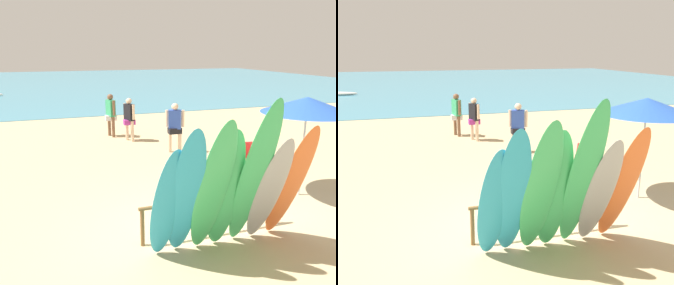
# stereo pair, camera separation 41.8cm
# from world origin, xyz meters

# --- Properties ---
(ground) EXTENTS (60.00, 60.00, 0.00)m
(ground) POSITION_xyz_m (0.00, 14.00, 0.00)
(ground) COLOR tan
(ocean_water) EXTENTS (60.00, 40.00, 0.02)m
(ocean_water) POSITION_xyz_m (0.00, 32.26, 0.01)
(ocean_water) COLOR teal
(ocean_water) RESTS_ON ground
(surfboard_rack) EXTENTS (2.57, 0.07, 0.70)m
(surfboard_rack) POSITION_xyz_m (0.00, 0.00, 0.54)
(surfboard_rack) COLOR brown
(surfboard_rack) RESTS_ON ground
(surfboard_teal_0) EXTENTS (0.55, 0.85, 1.96)m
(surfboard_teal_0) POSITION_xyz_m (-1.01, -0.66, 0.98)
(surfboard_teal_0) COLOR #289EC6
(surfboard_teal_0) RESTS_ON ground
(surfboard_teal_1) EXTENTS (0.56, 1.03, 2.26)m
(surfboard_teal_1) POSITION_xyz_m (-0.75, -0.73, 1.13)
(surfboard_teal_1) COLOR #289EC6
(surfboard_teal_1) RESTS_ON ground
(surfboard_green_2) EXTENTS (0.59, 1.00, 2.35)m
(surfboard_green_2) POSITION_xyz_m (-0.33, -0.75, 1.18)
(surfboard_green_2) COLOR #38B266
(surfboard_green_2) RESTS_ON ground
(surfboard_green_3) EXTENTS (0.60, 0.82, 2.16)m
(surfboard_green_3) POSITION_xyz_m (-0.06, -0.65, 1.08)
(surfboard_green_3) COLOR #38B266
(surfboard_green_3) RESTS_ON ground
(surfboard_green_4) EXTENTS (0.52, 1.17, 2.63)m
(surfboard_green_4) POSITION_xyz_m (0.33, -0.81, 1.31)
(surfboard_green_4) COLOR #38B266
(surfboard_green_4) RESTS_ON ground
(surfboard_grey_5) EXTENTS (0.50, 0.91, 2.00)m
(surfboard_grey_5) POSITION_xyz_m (0.69, -0.72, 1.00)
(surfboard_grey_5) COLOR #999EA3
(surfboard_grey_5) RESTS_ON ground
(surfboard_orange_6) EXTENTS (0.56, 0.96, 2.16)m
(surfboard_orange_6) POSITION_xyz_m (1.11, -0.70, 1.08)
(surfboard_orange_6) COLOR orange
(surfboard_orange_6) RESTS_ON ground
(beachgoer_midbeach) EXTENTS (0.57, 0.33, 1.59)m
(beachgoer_midbeach) POSITION_xyz_m (1.19, 5.14, 0.92)
(beachgoer_midbeach) COLOR beige
(beachgoer_midbeach) RESTS_ON ground
(beachgoer_near_rack) EXTENTS (0.41, 0.54, 1.56)m
(beachgoer_near_rack) POSITION_xyz_m (0.14, 7.04, 0.90)
(beachgoer_near_rack) COLOR beige
(beachgoer_near_rack) RESTS_ON ground
(beachgoer_strolling) EXTENTS (0.42, 0.59, 1.62)m
(beachgoer_strolling) POSITION_xyz_m (-0.37, 7.93, 0.93)
(beachgoer_strolling) COLOR brown
(beachgoer_strolling) RESTS_ON ground
(beach_chair_red) EXTENTS (0.62, 0.75, 0.83)m
(beach_chair_red) POSITION_xyz_m (2.35, 2.72, 0.43)
(beach_chair_red) COLOR #B7B7BC
(beach_chair_red) RESTS_ON ground
(beach_umbrella) EXTENTS (1.96, 1.96, 2.24)m
(beach_umbrella) POSITION_xyz_m (2.70, 0.95, 2.07)
(beach_umbrella) COLOR silver
(beach_umbrella) RESTS_ON ground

